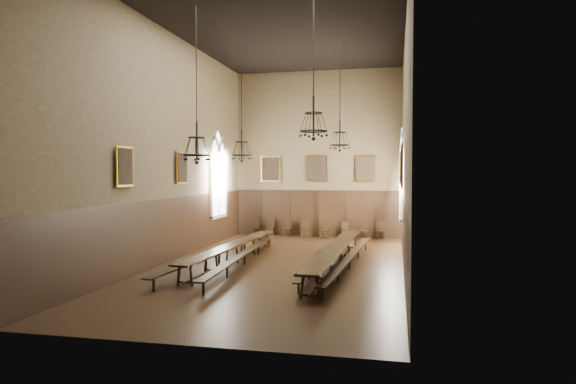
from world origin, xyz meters
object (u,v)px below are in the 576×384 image
(table_right, at_px, (335,258))
(chandelier_front_right, at_px, (314,122))
(table_left, at_px, (232,253))
(chair_1, at_px, (270,231))
(chair_3, at_px, (305,232))
(chandelier_back_left, at_px, (242,148))
(bench_left_inner, at_px, (245,257))
(bench_right_inner, at_px, (316,261))
(chair_0, at_px, (255,231))
(chandelier_back_right, at_px, (340,137))
(chair_2, at_px, (287,231))
(chair_4, at_px, (324,233))
(chair_5, at_px, (345,233))
(bench_right_outer, at_px, (349,261))
(bench_left_outer, at_px, (219,255))
(chair_7, at_px, (380,234))
(chair_6, at_px, (363,234))
(chandelier_front_left, at_px, (197,146))

(table_right, relative_size, chandelier_front_right, 2.35)
(table_left, relative_size, chair_1, 9.84)
(chair_3, height_order, chandelier_back_left, chandelier_back_left)
(bench_left_inner, height_order, chandelier_back_left, chandelier_back_left)
(bench_right_inner, relative_size, chair_0, 9.69)
(table_right, distance_m, chandelier_back_right, 5.23)
(chair_0, distance_m, chair_1, 0.85)
(bench_left_inner, height_order, chandelier_back_right, chandelier_back_right)
(table_right, relative_size, chair_2, 10.25)
(chair_0, distance_m, chair_4, 3.86)
(chair_3, distance_m, chair_5, 2.17)
(table_right, relative_size, chair_4, 11.66)
(chair_4, bearing_deg, chair_2, -169.82)
(chair_1, bearing_deg, chair_0, 176.13)
(chair_1, bearing_deg, bench_left_inner, -86.30)
(table_right, distance_m, chair_2, 9.46)
(bench_right_outer, height_order, chair_1, chair_1)
(bench_left_outer, distance_m, chair_5, 9.40)
(chandelier_back_left, bearing_deg, bench_right_outer, -27.21)
(chair_3, bearing_deg, chair_7, -6.60)
(chair_4, relative_size, chair_5, 1.01)
(chair_1, xyz_separation_m, chair_2, (0.94, -0.09, 0.02))
(table_right, xyz_separation_m, bench_right_outer, (0.51, 0.10, -0.10))
(chair_4, bearing_deg, chandelier_front_right, -72.39)
(bench_left_outer, distance_m, chair_7, 10.27)
(bench_left_outer, height_order, chandelier_back_right, chandelier_back_right)
(chair_2, relative_size, chair_7, 1.07)
(chandelier_front_right, bearing_deg, chair_4, 96.17)
(table_left, height_order, chandelier_back_right, chandelier_back_right)
(chair_0, bearing_deg, bench_right_outer, -49.98)
(bench_left_inner, height_order, bench_right_outer, bench_left_inner)
(chair_6, bearing_deg, bench_left_outer, -105.53)
(bench_right_inner, bearing_deg, chandelier_back_left, 145.83)
(bench_left_outer, xyz_separation_m, chair_2, (0.84, 8.47, -0.00))
(table_left, xyz_separation_m, bench_right_outer, (4.56, -0.37, -0.06))
(bench_left_inner, xyz_separation_m, chair_3, (0.81, 8.51, -0.02))
(bench_left_inner, bearing_deg, chair_1, 97.60)
(bench_right_inner, distance_m, chair_1, 9.51)
(bench_right_outer, relative_size, chair_0, 11.10)
(chair_4, bearing_deg, chair_1, -171.05)
(chair_4, height_order, chair_5, chair_4)
(bench_left_outer, relative_size, chandelier_front_right, 2.44)
(bench_left_inner, height_order, chair_1, chair_1)
(bench_right_outer, xyz_separation_m, chandelier_back_left, (-4.82, 2.48, 4.25))
(chandelier_front_left, bearing_deg, bench_left_inner, 70.85)
(chair_0, distance_m, chair_3, 2.81)
(bench_left_outer, height_order, chair_7, chair_7)
(chair_0, height_order, chandelier_front_right, chandelier_front_right)
(chair_7, relative_size, chandelier_front_left, 0.18)
(table_left, distance_m, chandelier_front_right, 6.62)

